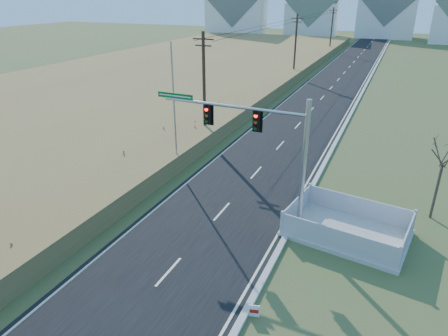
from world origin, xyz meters
The scene contains 15 objects.
ground centered at (0.00, 0.00, 0.00)m, with size 260.00×260.00×0.00m, color #47572A.
road centered at (0.00, 50.00, 0.03)m, with size 8.00×180.00×0.06m, color black.
curb centered at (4.15, 50.00, 0.09)m, with size 0.30×180.00×0.18m, color #B2AFA8.
reed_marsh centered at (-24.00, 40.00, 0.65)m, with size 38.00×110.00×1.30m, color olive.
utility_pole_near centered at (-6.50, 15.00, 4.68)m, with size 1.80×0.26×9.00m.
utility_pole_mid centered at (-6.50, 45.00, 4.68)m, with size 1.80×0.26×9.00m.
utility_pole_far centered at (-6.50, 75.00, 4.68)m, with size 1.80×0.26×9.00m.
condo_nw centered at (-38.00, 100.00, 7.70)m, with size 17.69×13.38×19.05m.
condo_nnw centered at (-18.00, 108.00, 6.94)m, with size 14.93×11.17×17.03m.
condo_n centered at (2.00, 112.00, 7.61)m, with size 15.27×10.20×18.54m.
traffic_signal_mast centered at (2.64, 4.26, 4.38)m, with size 8.95×0.65×7.12m.
fence_enclosure centered at (7.00, 4.48, 0.28)m, with size 6.62×5.02×1.38m.
open_sign centered at (4.50, -2.98, 0.30)m, with size 0.45×0.17×0.56m.
flagpole centered at (-5.46, 8.32, 3.57)m, with size 0.40×0.40×8.95m.
bare_tree centered at (11.13, 8.27, 3.99)m, with size 1.87×1.87×4.95m.
Camera 1 is at (8.28, -14.52, 11.78)m, focal length 32.00 mm.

